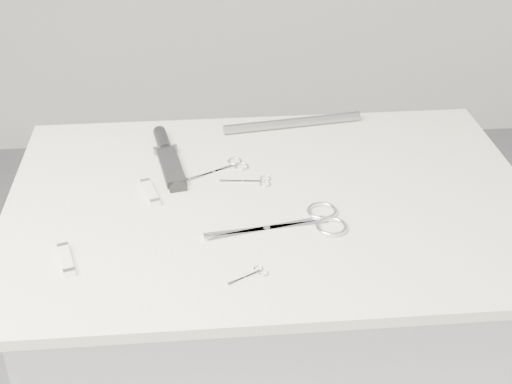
{
  "coord_description": "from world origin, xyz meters",
  "views": [
    {
      "loc": [
        -0.13,
        -1.13,
        1.64
      ],
      "look_at": [
        -0.03,
        0.02,
        0.92
      ],
      "focal_mm": 50.0,
      "sensor_mm": 36.0,
      "label": 1
    }
  ],
  "objects": [
    {
      "name": "plinth",
      "position": [
        0.0,
        0.0,
        0.45
      ],
      "size": [
        0.9,
        0.6,
        0.9
      ],
      "primitive_type": "cube",
      "color": "#B5B5B3",
      "rests_on": "ground"
    },
    {
      "name": "display_board",
      "position": [
        0.0,
        0.0,
        0.91
      ],
      "size": [
        1.0,
        0.7,
        0.02
      ],
      "primitive_type": "cube",
      "color": "beige",
      "rests_on": "plinth"
    },
    {
      "name": "large_shears",
      "position": [
        0.05,
        -0.09,
        0.92
      ],
      "size": [
        0.25,
        0.11,
        0.01
      ],
      "rotation": [
        0.0,
        0.0,
        0.17
      ],
      "color": "white",
      "rests_on": "display_board"
    },
    {
      "name": "embroidery_scissors_a",
      "position": [
        -0.08,
        0.12,
        0.92
      ],
      "size": [
        0.13,
        0.09,
        0.0
      ],
      "rotation": [
        0.0,
        0.0,
        0.49
      ],
      "color": "white",
      "rests_on": "display_board"
    },
    {
      "name": "embroidery_scissors_b",
      "position": [
        -0.03,
        0.06,
        0.92
      ],
      "size": [
        0.1,
        0.04,
        0.0
      ],
      "rotation": [
        0.0,
        0.0,
        -0.1
      ],
      "color": "white",
      "rests_on": "display_board"
    },
    {
      "name": "tiny_scissors",
      "position": [
        -0.06,
        -0.23,
        0.92
      ],
      "size": [
        0.07,
        0.05,
        0.0
      ],
      "rotation": [
        0.0,
        0.0,
        0.51
      ],
      "color": "white",
      "rests_on": "display_board"
    },
    {
      "name": "sheathed_knife",
      "position": [
        -0.2,
        0.17,
        0.93
      ],
      "size": [
        0.08,
        0.24,
        0.03
      ],
      "rotation": [
        0.0,
        0.0,
        1.74
      ],
      "color": "black",
      "rests_on": "display_board"
    },
    {
      "name": "pocket_knife_a",
      "position": [
        -0.23,
        0.03,
        0.93
      ],
      "size": [
        0.04,
        0.09,
        0.01
      ],
      "rotation": [
        0.0,
        0.0,
        1.85
      ],
      "color": "silver",
      "rests_on": "display_board"
    },
    {
      "name": "pocket_knife_b",
      "position": [
        -0.36,
        -0.17,
        0.93
      ],
      "size": [
        0.04,
        0.09,
        0.01
      ],
      "rotation": [
        0.0,
        0.0,
        1.84
      ],
      "color": "silver",
      "rests_on": "display_board"
    },
    {
      "name": "metal_rail",
      "position": [
        0.08,
        0.29,
        0.93
      ],
      "size": [
        0.32,
        0.06,
        0.02
      ],
      "primitive_type": "cylinder",
      "rotation": [
        0.0,
        1.57,
        0.14
      ],
      "color": "gray",
      "rests_on": "display_board"
    }
  ]
}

